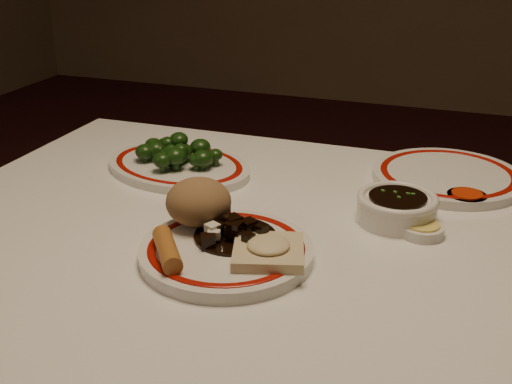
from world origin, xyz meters
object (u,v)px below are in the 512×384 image
(stirfry_heap, at_px, (232,231))
(broccoli_plate, at_px, (178,166))
(main_plate, at_px, (226,251))
(rice_mound, at_px, (199,202))
(dining_table, at_px, (289,302))
(soy_bowl, at_px, (397,209))
(spring_roll, at_px, (167,249))
(broccoli_pile, at_px, (174,151))
(fried_wonton, at_px, (268,250))

(stirfry_heap, xyz_separation_m, broccoli_plate, (-0.20, 0.25, -0.02))
(main_plate, height_order, rice_mound, rice_mound)
(broccoli_plate, bearing_deg, dining_table, -37.39)
(broccoli_plate, relative_size, soy_bowl, 2.75)
(dining_table, distance_m, stirfry_heap, 0.15)
(rice_mound, bearing_deg, broccoli_plate, 122.82)
(main_plate, bearing_deg, rice_mound, 140.38)
(rice_mound, height_order, soy_bowl, rice_mound)
(main_plate, xyz_separation_m, broccoli_plate, (-0.21, 0.27, -0.00))
(main_plate, distance_m, stirfry_heap, 0.03)
(spring_roll, bearing_deg, main_plate, 7.11)
(broccoli_plate, height_order, broccoli_pile, broccoli_pile)
(main_plate, bearing_deg, broccoli_plate, 127.03)
(dining_table, height_order, fried_wonton, fried_wonton)
(spring_roll, xyz_separation_m, broccoli_pile, (-0.15, 0.33, 0.01))
(broccoli_pile, bearing_deg, spring_roll, -65.03)
(fried_wonton, height_order, broccoli_plate, fried_wonton)
(stirfry_heap, relative_size, soy_bowl, 0.97)
(stirfry_heap, bearing_deg, broccoli_pile, 130.55)
(dining_table, bearing_deg, main_plate, -140.50)
(fried_wonton, bearing_deg, broccoli_plate, 133.78)
(fried_wonton, bearing_deg, main_plate, 173.10)
(stirfry_heap, bearing_deg, main_plate, -84.15)
(fried_wonton, bearing_deg, spring_roll, -158.55)
(main_plate, height_order, stirfry_heap, stirfry_heap)
(dining_table, height_order, spring_roll, spring_roll)
(spring_roll, height_order, broccoli_plate, spring_roll)
(rice_mound, relative_size, stirfry_heap, 0.82)
(rice_mound, xyz_separation_m, broccoli_plate, (-0.14, 0.22, -0.04))
(dining_table, relative_size, stirfry_heap, 10.29)
(main_plate, distance_m, broccoli_pile, 0.35)
(stirfry_heap, bearing_deg, broccoli_plate, 129.48)
(spring_roll, relative_size, stirfry_heap, 0.82)
(main_plate, distance_m, fried_wonton, 0.07)
(fried_wonton, height_order, soy_bowl, fried_wonton)
(rice_mound, relative_size, fried_wonton, 0.83)
(dining_table, xyz_separation_m, broccoli_plate, (-0.28, 0.21, 0.10))
(fried_wonton, height_order, stirfry_heap, stirfry_heap)
(broccoli_plate, xyz_separation_m, soy_bowl, (0.41, -0.08, 0.01))
(rice_mound, bearing_deg, stirfry_heap, -23.63)
(broccoli_plate, bearing_deg, soy_bowl, -10.83)
(rice_mound, relative_size, soy_bowl, 0.79)
(stirfry_heap, bearing_deg, rice_mound, 156.37)
(dining_table, height_order, soy_bowl, soy_bowl)
(rice_mound, height_order, fried_wonton, rice_mound)
(rice_mound, bearing_deg, soy_bowl, 28.17)
(spring_roll, relative_size, broccoli_plate, 0.29)
(dining_table, xyz_separation_m, fried_wonton, (-0.01, -0.07, 0.12))
(broccoli_plate, bearing_deg, main_plate, -52.97)
(fried_wonton, distance_m, broccoli_plate, 0.39)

